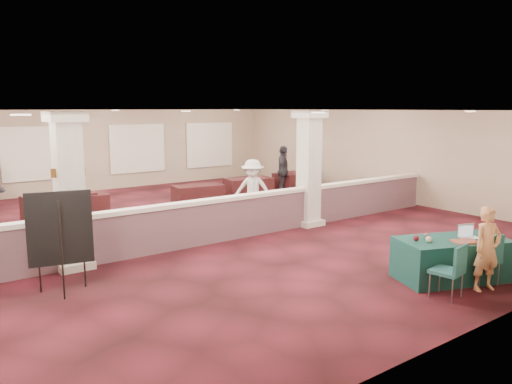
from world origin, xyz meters
TOP-DOWN VIEW (x-y plane):
  - ground at (0.00, 0.00)m, footprint 16.00×16.00m
  - wall_back at (0.00, 8.00)m, footprint 16.00×0.04m
  - wall_front at (0.00, -8.00)m, footprint 16.00×0.04m
  - wall_right at (8.00, 0.00)m, footprint 0.04×16.00m
  - ceiling at (0.00, 0.00)m, footprint 16.00×16.00m
  - partition_wall at (0.00, -1.50)m, footprint 15.60×0.28m
  - column_left at (-3.50, -1.50)m, footprint 0.72×0.72m
  - column_right at (3.00, -1.50)m, footprint 0.72×0.72m
  - sconce_left at (-3.78, -1.50)m, footprint 0.12×0.12m
  - sconce_right at (-3.22, -1.50)m, footprint 0.12×0.12m
  - near_table at (2.17, -6.50)m, footprint 2.31×1.72m
  - conf_chair_main at (2.34, -7.09)m, footprint 0.64×0.64m
  - conf_chair_side at (1.24, -7.09)m, footprint 0.56×0.56m
  - easel_board at (-4.09, -2.87)m, footprint 1.07×0.63m
  - woman at (2.14, -7.20)m, footprint 0.64×0.52m
  - far_table_front_center at (2.00, 2.97)m, footprint 1.76×1.05m
  - far_table_front_right at (6.50, 3.00)m, footprint 2.02×1.20m
  - far_table_back_left at (-2.50, 3.20)m, footprint 2.03×1.17m
  - far_table_back_center at (-2.00, 3.20)m, footprint 1.93×1.22m
  - far_table_back_right at (4.29, 3.20)m, footprint 1.84×1.13m
  - attendee_b at (2.15, 0.00)m, footprint 1.17×1.18m
  - attendee_c at (5.46, 2.62)m, footprint 1.14×1.16m
  - laptop_base at (2.46, -6.67)m, footprint 0.43×0.36m
  - laptop_screen at (2.50, -6.55)m, footprint 0.34×0.14m
  - screen_glow at (2.50, -6.56)m, footprint 0.31×0.12m
  - knitting at (2.12, -6.77)m, footprint 0.53×0.46m
  - yarn_cream at (1.57, -6.38)m, footprint 0.12×0.12m
  - yarn_red at (1.48, -6.17)m, footprint 0.11×0.11m
  - yarn_grey at (1.76, -6.20)m, footprint 0.11×0.11m
  - scissors at (2.72, -7.04)m, footprint 0.13×0.08m

SIDE VIEW (x-z plane):
  - ground at x=0.00m, z-range 0.00..0.00m
  - far_table_front_center at x=2.00m, z-range 0.00..0.67m
  - far_table_back_right at x=4.29m, z-range 0.00..0.70m
  - far_table_back_center at x=-2.00m, z-range 0.00..0.73m
  - far_table_front_right at x=6.50m, z-range 0.00..0.77m
  - far_table_back_left at x=-2.50m, z-range 0.00..0.79m
  - near_table at x=2.17m, z-range 0.00..0.80m
  - partition_wall at x=0.00m, z-range 0.02..1.12m
  - conf_chair_side at x=1.24m, z-range 0.09..1.06m
  - conf_chair_main at x=2.34m, z-range 0.09..1.09m
  - woman at x=2.14m, z-range 0.00..1.54m
  - scissors at x=2.72m, z-range 0.80..0.81m
  - laptop_base at x=2.46m, z-range 0.80..0.82m
  - knitting at x=2.12m, z-range 0.80..0.83m
  - yarn_red at x=1.48m, z-range 0.80..0.91m
  - yarn_grey at x=1.76m, z-range 0.80..0.91m
  - yarn_cream at x=1.57m, z-range 0.80..0.92m
  - attendee_b at x=2.15m, z-range 0.00..1.78m
  - screen_glow at x=2.50m, z-range 0.82..1.02m
  - laptop_screen at x=2.50m, z-range 0.82..1.06m
  - attendee_c at x=5.46m, z-range 0.00..1.88m
  - easel_board at x=-4.09m, z-range 0.25..2.10m
  - wall_back at x=0.00m, z-range 0.00..3.20m
  - wall_front at x=0.00m, z-range 0.00..3.20m
  - wall_right at x=8.00m, z-range 0.00..3.20m
  - column_left at x=-3.50m, z-range 0.04..3.24m
  - column_right at x=3.00m, z-range 0.04..3.24m
  - sconce_left at x=-3.78m, z-range 1.91..2.09m
  - sconce_right at x=-3.22m, z-range 1.91..2.09m
  - ceiling at x=0.00m, z-range 3.19..3.21m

